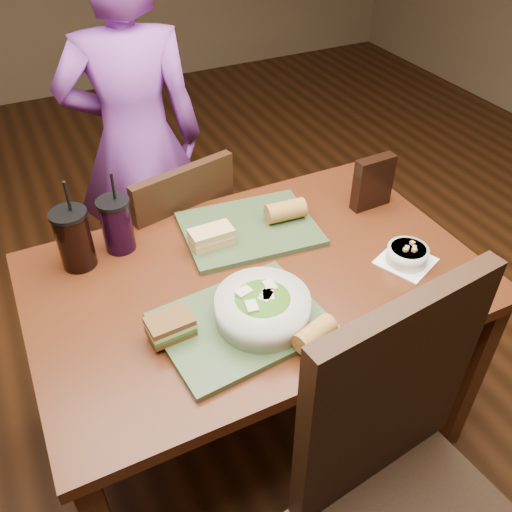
# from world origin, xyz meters

# --- Properties ---
(ground) EXTENTS (6.00, 6.00, 0.00)m
(ground) POSITION_xyz_m (0.00, 0.00, 0.00)
(ground) COLOR #381C0B
(ground) RESTS_ON ground
(dining_table) EXTENTS (1.30, 0.85, 0.75)m
(dining_table) POSITION_xyz_m (0.00, 0.00, 0.66)
(dining_table) COLOR #48200E
(dining_table) RESTS_ON ground
(chair_near) EXTENTS (0.53, 0.53, 1.11)m
(chair_near) POSITION_xyz_m (0.05, -0.68, 0.62)
(chair_near) COLOR black
(chair_near) RESTS_ON ground
(chair_far) EXTENTS (0.47, 0.47, 0.90)m
(chair_far) POSITION_xyz_m (-0.06, 0.52, 0.50)
(chair_far) COLOR black
(chair_far) RESTS_ON ground
(diner) EXTENTS (0.62, 0.47, 1.53)m
(diner) POSITION_xyz_m (-0.09, 0.92, 0.77)
(diner) COLOR purple
(diner) RESTS_ON ground
(tray_near) EXTENTS (0.45, 0.36, 0.02)m
(tray_near) POSITION_xyz_m (-0.13, -0.17, 0.76)
(tray_near) COLOR #334728
(tray_near) RESTS_ON dining_table
(tray_far) EXTENTS (0.45, 0.36, 0.02)m
(tray_far) POSITION_xyz_m (0.08, 0.20, 0.76)
(tray_far) COLOR #334728
(tray_far) RESTS_ON dining_table
(salad_bowl) EXTENTS (0.25, 0.25, 0.08)m
(salad_bowl) POSITION_xyz_m (-0.07, -0.18, 0.81)
(salad_bowl) COLOR silver
(salad_bowl) RESTS_ON tray_near
(soup_bowl) EXTENTS (0.20, 0.20, 0.06)m
(soup_bowl) POSITION_xyz_m (0.43, -0.15, 0.78)
(soup_bowl) COLOR white
(soup_bowl) RESTS_ON dining_table
(sandwich_near) EXTENTS (0.12, 0.09, 0.05)m
(sandwich_near) POSITION_xyz_m (-0.31, -0.13, 0.79)
(sandwich_near) COLOR #593819
(sandwich_near) RESTS_ON tray_near
(sandwich_far) EXTENTS (0.13, 0.07, 0.05)m
(sandwich_far) POSITION_xyz_m (-0.07, 0.17, 0.79)
(sandwich_far) COLOR tan
(sandwich_far) RESTS_ON tray_far
(baguette_near) EXTENTS (0.12, 0.09, 0.06)m
(baguette_near) POSITION_xyz_m (0.01, -0.31, 0.80)
(baguette_near) COLOR #AD7533
(baguette_near) RESTS_ON tray_near
(baguette_far) EXTENTS (0.13, 0.08, 0.06)m
(baguette_far) POSITION_xyz_m (0.20, 0.19, 0.80)
(baguette_far) COLOR #AD7533
(baguette_far) RESTS_ON tray_far
(cup_cola) EXTENTS (0.11, 0.11, 0.29)m
(cup_cola) POSITION_xyz_m (-0.45, 0.28, 0.85)
(cup_cola) COLOR black
(cup_cola) RESTS_ON dining_table
(cup_berry) EXTENTS (0.10, 0.10, 0.27)m
(cup_berry) POSITION_xyz_m (-0.32, 0.30, 0.84)
(cup_berry) COLOR black
(cup_berry) RESTS_ON dining_table
(chip_bag) EXTENTS (0.14, 0.05, 0.18)m
(chip_bag) POSITION_xyz_m (0.51, 0.15, 0.84)
(chip_bag) COLOR black
(chip_bag) RESTS_ON dining_table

